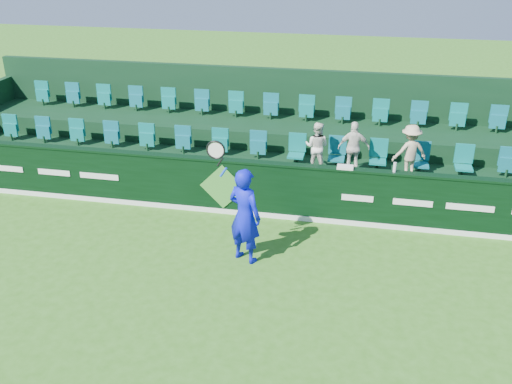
% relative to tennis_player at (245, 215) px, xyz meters
% --- Properties ---
extents(ground, '(60.00, 60.00, 0.00)m').
position_rel_tennis_player_xyz_m(ground, '(-0.95, -1.99, -1.01)').
color(ground, '#306618').
rests_on(ground, ground).
extents(sponsor_hoarding, '(16.00, 0.25, 1.35)m').
position_rel_tennis_player_xyz_m(sponsor_hoarding, '(-0.94, 2.01, -0.33)').
color(sponsor_hoarding, black).
rests_on(sponsor_hoarding, ground).
extents(stand_tier_front, '(16.00, 2.00, 0.80)m').
position_rel_tennis_player_xyz_m(stand_tier_front, '(-0.95, 3.11, -0.61)').
color(stand_tier_front, black).
rests_on(stand_tier_front, ground).
extents(stand_tier_back, '(16.00, 1.80, 1.30)m').
position_rel_tennis_player_xyz_m(stand_tier_back, '(-0.95, 5.01, -0.36)').
color(stand_tier_back, black).
rests_on(stand_tier_back, ground).
extents(stand_rear, '(16.00, 4.10, 2.60)m').
position_rel_tennis_player_xyz_m(stand_rear, '(-0.95, 5.46, 0.21)').
color(stand_rear, black).
rests_on(stand_rear, ground).
extents(seat_row_front, '(13.50, 0.50, 0.60)m').
position_rel_tennis_player_xyz_m(seat_row_front, '(-0.95, 3.51, 0.09)').
color(seat_row_front, '#0B6F68').
rests_on(seat_row_front, stand_tier_front).
extents(seat_row_back, '(13.50, 0.50, 0.60)m').
position_rel_tennis_player_xyz_m(seat_row_back, '(-0.95, 5.31, 0.59)').
color(seat_row_back, '#0B6F68').
rests_on(seat_row_back, stand_tier_back).
extents(tennis_player, '(1.22, 0.73, 2.64)m').
position_rel_tennis_player_xyz_m(tennis_player, '(0.00, 0.00, 0.00)').
color(tennis_player, '#0C13D7').
rests_on(tennis_player, ground).
extents(spectator_left, '(0.66, 0.56, 1.21)m').
position_rel_tennis_player_xyz_m(spectator_left, '(1.09, 3.13, 0.40)').
color(spectator_left, white).
rests_on(spectator_left, stand_tier_front).
extents(spectator_middle, '(0.77, 0.38, 1.28)m').
position_rel_tennis_player_xyz_m(spectator_middle, '(1.96, 3.13, 0.43)').
color(spectator_middle, silver).
rests_on(spectator_middle, stand_tier_front).
extents(spectator_right, '(0.95, 0.75, 1.28)m').
position_rel_tennis_player_xyz_m(spectator_right, '(3.26, 3.13, 0.43)').
color(spectator_right, '#C0AE88').
rests_on(spectator_right, stand_tier_front).
extents(towel, '(0.36, 0.23, 0.05)m').
position_rel_tennis_player_xyz_m(towel, '(1.83, 2.01, 0.37)').
color(towel, white).
rests_on(towel, sponsor_hoarding).
extents(drinks_bottle, '(0.07, 0.07, 0.22)m').
position_rel_tennis_player_xyz_m(drinks_bottle, '(2.89, 2.01, 0.45)').
color(drinks_bottle, silver).
rests_on(drinks_bottle, sponsor_hoarding).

